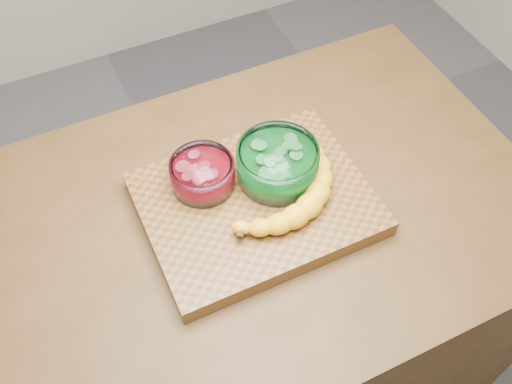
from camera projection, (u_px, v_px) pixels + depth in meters
name	position (u px, v px, depth m)	size (l,w,h in m)	color
ground	(256.00, 365.00, 1.89)	(3.50, 3.50, 0.00)	#59595D
counter	(256.00, 306.00, 1.53)	(1.20, 0.80, 0.90)	#4B3116
cutting_board	(256.00, 204.00, 1.16)	(0.45, 0.35, 0.04)	brown
bowl_red	(203.00, 174.00, 1.14)	(0.13, 0.13, 0.06)	white
bowl_green	(278.00, 164.00, 1.15)	(0.17, 0.17, 0.08)	white
banana	(284.00, 192.00, 1.12)	(0.29, 0.19, 0.04)	#F5AF15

